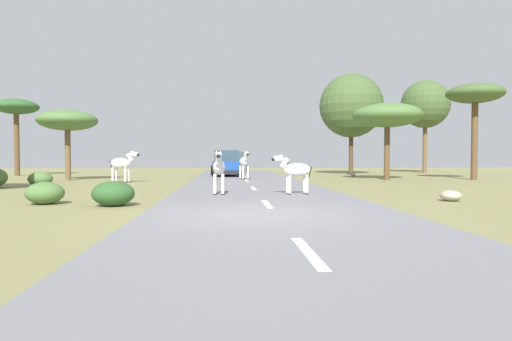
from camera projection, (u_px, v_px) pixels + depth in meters
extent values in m
plane|color=olive|center=(254.00, 216.00, 9.78)|extent=(90.00, 90.00, 0.00)
cube|color=slate|center=(275.00, 215.00, 9.81)|extent=(6.00, 64.00, 0.05)
cube|color=silver|center=(308.00, 252.00, 5.82)|extent=(0.16, 2.00, 0.01)
cube|color=silver|center=(267.00, 204.00, 11.81)|extent=(0.16, 2.00, 0.01)
cube|color=silver|center=(253.00, 188.00, 17.79)|extent=(0.16, 2.00, 0.01)
cube|color=silver|center=(247.00, 180.00, 23.77)|extent=(0.16, 2.00, 0.01)
cube|color=silver|center=(243.00, 176.00, 29.76)|extent=(0.16, 2.00, 0.01)
cube|color=silver|center=(240.00, 173.00, 35.74)|extent=(0.16, 2.00, 0.01)
ellipsoid|color=silver|center=(219.00, 168.00, 14.92)|extent=(0.42, 1.04, 0.49)
cylinder|color=silver|center=(215.00, 185.00, 14.59)|extent=(0.10, 0.10, 0.71)
cylinder|color=#28231E|center=(215.00, 194.00, 14.60)|extent=(0.12, 0.12, 0.05)
cylinder|color=silver|center=(223.00, 185.00, 14.60)|extent=(0.10, 0.10, 0.71)
cylinder|color=#28231E|center=(223.00, 194.00, 14.61)|extent=(0.12, 0.12, 0.05)
cylinder|color=silver|center=(215.00, 183.00, 15.26)|extent=(0.10, 0.10, 0.71)
cylinder|color=#28231E|center=(215.00, 193.00, 15.27)|extent=(0.12, 0.12, 0.05)
cylinder|color=silver|center=(223.00, 183.00, 15.28)|extent=(0.10, 0.10, 0.71)
cylinder|color=#28231E|center=(223.00, 193.00, 15.29)|extent=(0.12, 0.12, 0.05)
cylinder|color=silver|center=(219.00, 160.00, 14.41)|extent=(0.19, 0.37, 0.42)
cube|color=black|center=(219.00, 158.00, 14.41)|extent=(0.04, 0.34, 0.29)
ellipsoid|color=silver|center=(218.00, 156.00, 14.17)|extent=(0.19, 0.45, 0.23)
ellipsoid|color=black|center=(218.00, 156.00, 13.99)|extent=(0.13, 0.16, 0.14)
cone|color=silver|center=(217.00, 152.00, 14.27)|extent=(0.08, 0.08, 0.13)
cone|color=silver|center=(221.00, 152.00, 14.28)|extent=(0.08, 0.08, 0.13)
cylinder|color=black|center=(219.00, 170.00, 15.44)|extent=(0.04, 0.15, 0.42)
ellipsoid|color=silver|center=(297.00, 170.00, 14.89)|extent=(1.01, 0.56, 0.45)
cylinder|color=silver|center=(287.00, 185.00, 14.95)|extent=(0.11, 0.11, 0.65)
cylinder|color=#28231E|center=(287.00, 194.00, 14.95)|extent=(0.13, 0.13, 0.04)
cylinder|color=silver|center=(290.00, 185.00, 14.71)|extent=(0.11, 0.11, 0.65)
cylinder|color=#28231E|center=(290.00, 194.00, 14.72)|extent=(0.13, 0.13, 0.04)
cylinder|color=silver|center=(304.00, 184.00, 15.11)|extent=(0.11, 0.11, 0.65)
cylinder|color=#28231E|center=(304.00, 193.00, 15.12)|extent=(0.13, 0.13, 0.04)
cylinder|color=silver|center=(307.00, 185.00, 14.88)|extent=(0.11, 0.11, 0.65)
cylinder|color=#28231E|center=(307.00, 194.00, 14.88)|extent=(0.13, 0.13, 0.04)
cylinder|color=silver|center=(285.00, 163.00, 14.77)|extent=(0.37, 0.24, 0.38)
cube|color=black|center=(285.00, 161.00, 14.76)|extent=(0.32, 0.10, 0.26)
ellipsoid|color=silver|center=(278.00, 159.00, 14.70)|extent=(0.44, 0.25, 0.21)
ellipsoid|color=black|center=(274.00, 159.00, 14.66)|extent=(0.17, 0.15, 0.13)
cone|color=silver|center=(281.00, 156.00, 14.79)|extent=(0.09, 0.09, 0.12)
cone|color=silver|center=(282.00, 156.00, 14.67)|extent=(0.09, 0.09, 0.12)
cylinder|color=black|center=(310.00, 172.00, 15.02)|extent=(0.14, 0.06, 0.39)
ellipsoid|color=silver|center=(121.00, 163.00, 22.70)|extent=(1.24, 0.83, 0.54)
cylinder|color=silver|center=(125.00, 175.00, 22.47)|extent=(0.15, 0.15, 0.78)
cylinder|color=#28231E|center=(125.00, 182.00, 22.48)|extent=(0.17, 0.17, 0.05)
cylinder|color=silver|center=(129.00, 175.00, 22.75)|extent=(0.15, 0.15, 0.78)
cylinder|color=#28231E|center=(129.00, 182.00, 22.76)|extent=(0.17, 0.17, 0.05)
cylinder|color=silver|center=(113.00, 175.00, 22.68)|extent=(0.15, 0.15, 0.78)
cylinder|color=#28231E|center=(113.00, 182.00, 22.69)|extent=(0.17, 0.17, 0.05)
cylinder|color=silver|center=(116.00, 175.00, 22.96)|extent=(0.15, 0.15, 0.78)
cylinder|color=#28231E|center=(116.00, 182.00, 22.97)|extent=(0.17, 0.17, 0.05)
cylinder|color=silver|center=(130.00, 158.00, 22.53)|extent=(0.46, 0.34, 0.46)
cube|color=black|center=(130.00, 156.00, 22.53)|extent=(0.37, 0.17, 0.32)
ellipsoid|color=silver|center=(134.00, 154.00, 22.45)|extent=(0.54, 0.37, 0.25)
ellipsoid|color=black|center=(138.00, 155.00, 22.39)|extent=(0.22, 0.20, 0.15)
cone|color=silver|center=(131.00, 152.00, 22.41)|extent=(0.12, 0.12, 0.15)
cone|color=silver|center=(133.00, 152.00, 22.55)|extent=(0.12, 0.12, 0.15)
cylinder|color=black|center=(111.00, 165.00, 22.86)|extent=(0.17, 0.10, 0.47)
ellipsoid|color=silver|center=(244.00, 162.00, 25.23)|extent=(0.64, 1.20, 0.54)
cylinder|color=silver|center=(243.00, 173.00, 24.86)|extent=(0.13, 0.13, 0.77)
cylinder|color=#28231E|center=(243.00, 179.00, 24.87)|extent=(0.15, 0.15, 0.05)
cylinder|color=silver|center=(248.00, 173.00, 24.93)|extent=(0.13, 0.13, 0.77)
cylinder|color=#28231E|center=(248.00, 179.00, 24.94)|extent=(0.15, 0.15, 0.05)
cylinder|color=silver|center=(240.00, 172.00, 25.58)|extent=(0.13, 0.13, 0.77)
cylinder|color=#28231E|center=(240.00, 178.00, 25.59)|extent=(0.15, 0.15, 0.05)
cylinder|color=silver|center=(245.00, 172.00, 25.65)|extent=(0.13, 0.13, 0.77)
cylinder|color=#28231E|center=(245.00, 178.00, 25.66)|extent=(0.15, 0.15, 0.05)
cylinder|color=silver|center=(246.00, 157.00, 24.70)|extent=(0.27, 0.44, 0.46)
cube|color=black|center=(246.00, 155.00, 24.69)|extent=(0.10, 0.38, 0.31)
ellipsoid|color=silver|center=(247.00, 154.00, 24.43)|extent=(0.29, 0.52, 0.25)
ellipsoid|color=black|center=(248.00, 154.00, 24.24)|extent=(0.17, 0.20, 0.15)
cone|color=silver|center=(245.00, 152.00, 24.53)|extent=(0.11, 0.11, 0.14)
cone|color=silver|center=(248.00, 152.00, 24.57)|extent=(0.11, 0.11, 0.14)
cylinder|color=black|center=(242.00, 164.00, 25.79)|extent=(0.07, 0.16, 0.46)
cube|color=white|center=(235.00, 165.00, 37.69)|extent=(2.12, 4.33, 0.80)
cube|color=#334751|center=(236.00, 156.00, 37.86)|extent=(1.81, 2.32, 0.76)
cube|color=black|center=(234.00, 169.00, 35.54)|extent=(1.72, 0.29, 0.24)
cylinder|color=black|center=(224.00, 168.00, 36.35)|extent=(0.27, 0.69, 0.68)
cylinder|color=black|center=(245.00, 168.00, 36.34)|extent=(0.27, 0.69, 0.68)
cylinder|color=black|center=(226.00, 168.00, 39.05)|extent=(0.27, 0.69, 0.68)
cylinder|color=black|center=(246.00, 168.00, 39.03)|extent=(0.27, 0.69, 0.68)
cube|color=#1E479E|center=(226.00, 167.00, 29.91)|extent=(2.09, 4.31, 0.80)
cube|color=#334751|center=(226.00, 156.00, 30.09)|extent=(1.79, 2.31, 0.76)
cube|color=black|center=(229.00, 172.00, 27.78)|extent=(1.72, 0.28, 0.24)
cylinder|color=black|center=(214.00, 171.00, 28.46)|extent=(0.27, 0.69, 0.68)
cylinder|color=black|center=(241.00, 171.00, 28.71)|extent=(0.27, 0.69, 0.68)
cylinder|color=black|center=(212.00, 170.00, 31.14)|extent=(0.27, 0.69, 0.68)
cylinder|color=black|center=(238.00, 170.00, 31.38)|extent=(0.27, 0.69, 0.68)
cylinder|color=brown|center=(68.00, 156.00, 24.73)|extent=(0.32, 0.32, 2.83)
ellipsoid|color=#4C7038|center=(67.00, 120.00, 24.67)|extent=(3.29, 3.29, 1.15)
cylinder|color=brown|center=(387.00, 154.00, 25.29)|extent=(0.32, 0.32, 3.06)
ellipsoid|color=#4C7038|center=(387.00, 115.00, 25.22)|extent=(3.95, 3.95, 1.38)
cylinder|color=#4C3823|center=(351.00, 153.00, 33.43)|extent=(0.33, 0.33, 3.32)
sphere|color=#425B2D|center=(351.00, 106.00, 33.32)|extent=(4.85, 4.85, 4.85)
cylinder|color=brown|center=(425.00, 148.00, 36.43)|extent=(0.35, 0.35, 4.15)
sphere|color=#425B2D|center=(425.00, 104.00, 36.32)|extent=(3.97, 3.97, 3.97)
cylinder|color=brown|center=(474.00, 142.00, 25.43)|extent=(0.36, 0.36, 4.47)
ellipsoid|color=#425B2D|center=(475.00, 93.00, 25.34)|extent=(3.20, 3.20, 1.12)
cylinder|color=brown|center=(17.00, 145.00, 31.09)|extent=(0.36, 0.36, 4.39)
ellipsoid|color=#2D5628|center=(16.00, 107.00, 31.00)|extent=(3.04, 3.04, 1.06)
ellipsoid|color=#2D5628|center=(113.00, 194.00, 11.75)|extent=(1.13, 1.02, 0.68)
ellipsoid|color=#4C7038|center=(40.00, 179.00, 19.97)|extent=(1.08, 0.97, 0.65)
ellipsoid|color=#4C7038|center=(45.00, 193.00, 12.23)|extent=(1.05, 0.94, 0.63)
ellipsoid|color=#A89E8C|center=(451.00, 196.00, 13.12)|extent=(0.61, 0.66, 0.32)
ellipsoid|color=gray|center=(352.00, 175.00, 28.53)|extent=(0.46, 0.36, 0.30)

